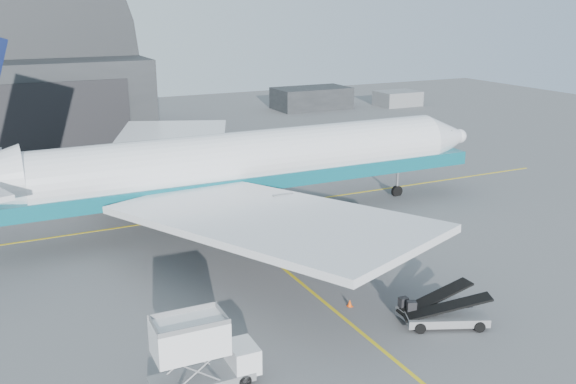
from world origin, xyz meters
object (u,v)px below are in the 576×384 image
catering_truck (200,353)px  belt_loader_a (434,307)px  pushback_tug (302,236)px  airliner (230,165)px  belt_loader_b (445,317)px

catering_truck → belt_loader_a: bearing=4.9°
pushback_tug → catering_truck: bearing=-129.8°
catering_truck → belt_loader_a: size_ratio=1.09×
catering_truck → belt_loader_a: 16.11m
pushback_tug → belt_loader_a: 15.15m
airliner → belt_loader_b: (4.67, -24.59, -4.69)m
catering_truck → pushback_tug: catering_truck is taller
catering_truck → pushback_tug: (14.22, 16.12, -1.22)m
airliner → catering_truck: bearing=-114.6°
pushback_tug → airliner: bearing=112.6°
airliner → pushback_tug: size_ratio=12.38×
belt_loader_a → pushback_tug: bearing=98.5°
airliner → catering_truck: airliner is taller
catering_truck → belt_loader_b: size_ratio=1.06×
pushback_tug → belt_loader_b: size_ratio=0.81×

